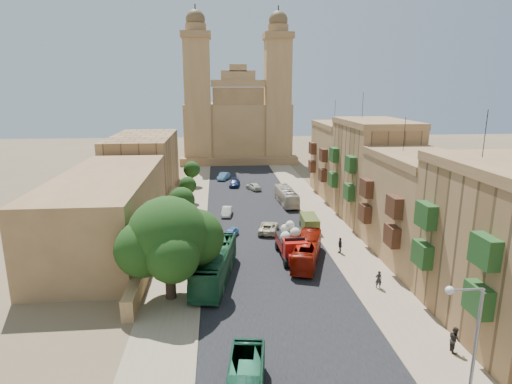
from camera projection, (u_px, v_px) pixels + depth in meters
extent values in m
plane|color=brown|center=(285.00, 316.00, 34.59)|extent=(260.00, 260.00, 0.00)
cube|color=black|center=(254.00, 212.00, 63.60)|extent=(14.00, 140.00, 0.01)
cube|color=#8E795D|center=(316.00, 210.00, 64.44)|extent=(5.00, 140.00, 0.01)
cube|color=#8E795D|center=(189.00, 213.00, 62.77)|extent=(5.00, 140.00, 0.01)
cube|color=#8E795D|center=(300.00, 210.00, 64.21)|extent=(0.25, 140.00, 0.12)
cube|color=#8E795D|center=(206.00, 213.00, 62.97)|extent=(0.25, 140.00, 0.12)
cube|color=#A27749|center=(506.00, 254.00, 31.67)|extent=(8.00, 14.00, 12.00)
cylinder|color=black|center=(485.00, 134.00, 32.24)|extent=(0.06, 0.06, 3.60)
cube|color=#204B1E|center=(478.00, 300.00, 27.83)|extent=(0.90, 2.20, 2.00)
cube|color=#204B1E|center=(422.00, 254.00, 35.41)|extent=(0.90, 2.20, 2.00)
cube|color=#204B1E|center=(485.00, 251.00, 27.03)|extent=(0.90, 2.20, 2.00)
cube|color=#204B1E|center=(426.00, 215.00, 34.61)|extent=(0.90, 2.20, 2.00)
cube|color=#987044|center=(419.00, 211.00, 45.39)|extent=(8.00, 14.00, 10.50)
cube|color=olive|center=(424.00, 158.00, 44.04)|extent=(8.20, 14.00, 0.80)
cylinder|color=black|center=(404.00, 134.00, 46.14)|extent=(0.06, 0.06, 3.60)
cube|color=#452617|center=(392.00, 236.00, 41.51)|extent=(0.90, 2.20, 2.00)
cube|color=#452617|center=(365.00, 213.00, 49.09)|extent=(0.90, 2.20, 2.00)
cube|color=#452617|center=(394.00, 207.00, 40.80)|extent=(0.90, 2.20, 2.00)
cube|color=#452617|center=(366.00, 188.00, 48.39)|extent=(0.90, 2.20, 2.00)
cube|color=#A27749|center=(373.00, 174.00, 58.63)|extent=(8.00, 14.00, 13.00)
cube|color=olive|center=(376.00, 123.00, 56.99)|extent=(8.20, 14.00, 0.80)
cylinder|color=black|center=(363.00, 105.00, 59.09)|extent=(0.06, 0.06, 3.60)
cube|color=#204B1E|center=(349.00, 192.00, 54.82)|extent=(0.90, 2.20, 2.00)
cube|color=#204B1E|center=(333.00, 179.00, 62.40)|extent=(0.90, 2.20, 2.00)
cube|color=#204B1E|center=(350.00, 164.00, 53.95)|extent=(0.90, 2.20, 2.00)
cube|color=#204B1E|center=(334.00, 155.00, 61.54)|extent=(0.90, 2.20, 2.00)
cube|color=#987044|center=(343.00, 162.00, 72.35)|extent=(8.00, 14.00, 11.50)
cube|color=olive|center=(345.00, 125.00, 70.89)|extent=(8.20, 14.00, 0.80)
cylinder|color=black|center=(335.00, 111.00, 72.98)|extent=(0.06, 0.06, 3.60)
cube|color=#452617|center=(323.00, 175.00, 68.50)|extent=(0.90, 2.20, 2.00)
cube|color=#452617|center=(312.00, 166.00, 76.08)|extent=(0.90, 2.20, 2.00)
cube|color=#452617|center=(323.00, 155.00, 67.73)|extent=(0.90, 2.20, 2.00)
cube|color=#452617|center=(312.00, 148.00, 75.31)|extent=(0.90, 2.20, 2.00)
cube|color=#987044|center=(159.00, 230.00, 52.62)|extent=(1.00, 40.00, 1.80)
cube|color=olive|center=(107.00, 210.00, 49.41)|extent=(10.00, 28.00, 8.40)
cube|color=#A27749|center=(144.00, 164.00, 74.37)|extent=(10.00, 22.00, 10.00)
cube|color=#987044|center=(237.00, 131.00, 111.27)|extent=(26.00, 20.00, 14.00)
cube|color=olive|center=(239.00, 161.00, 102.56)|extent=(28.00, 4.00, 1.80)
cube|color=olive|center=(238.00, 122.00, 102.04)|extent=(12.00, 2.00, 16.00)
cube|color=#987044|center=(238.00, 83.00, 99.92)|extent=(12.60, 2.40, 1.60)
cube|color=#987044|center=(238.00, 76.00, 99.52)|extent=(8.00, 2.00, 2.40)
cube|color=#987044|center=(238.00, 68.00, 99.09)|extent=(4.00, 2.00, 1.60)
cube|color=#987044|center=(198.00, 103.00, 101.39)|extent=(6.00, 6.00, 29.00)
cube|color=olive|center=(196.00, 35.00, 97.79)|extent=(6.80, 6.80, 1.40)
cylinder|color=olive|center=(196.00, 28.00, 97.41)|extent=(4.80, 4.80, 1.80)
sphere|color=brown|center=(195.00, 19.00, 96.98)|extent=(4.40, 4.40, 4.40)
cylinder|color=black|center=(195.00, 8.00, 96.41)|extent=(0.28, 0.28, 1.80)
cube|color=#987044|center=(277.00, 102.00, 103.06)|extent=(6.00, 6.00, 29.00)
cube|color=olive|center=(278.00, 36.00, 99.47)|extent=(6.80, 6.80, 1.40)
cylinder|color=olive|center=(278.00, 29.00, 99.09)|extent=(4.80, 4.80, 1.80)
sphere|color=brown|center=(278.00, 21.00, 98.66)|extent=(4.40, 4.40, 4.40)
cylinder|color=black|center=(278.00, 9.00, 98.09)|extent=(0.28, 0.28, 1.80)
cylinder|color=#332319|center=(170.00, 279.00, 37.21)|extent=(0.92, 0.92, 3.48)
sphere|color=black|center=(168.00, 237.00, 36.27)|extent=(6.96, 6.96, 6.96)
sphere|color=black|center=(195.00, 238.00, 37.66)|extent=(5.13, 5.13, 5.13)
sphere|color=black|center=(143.00, 249.00, 35.47)|extent=(4.76, 4.76, 4.76)
sphere|color=black|center=(173.00, 256.00, 34.41)|extent=(4.40, 4.40, 4.40)
sphere|color=black|center=(159.00, 221.00, 37.95)|extent=(4.03, 4.03, 4.03)
cylinder|color=#332319|center=(174.00, 251.00, 45.02)|extent=(0.44, 0.44, 2.44)
sphere|color=black|center=(173.00, 229.00, 44.44)|extent=(3.55, 3.55, 3.55)
cylinder|color=#332319|center=(182.00, 218.00, 56.64)|extent=(0.44, 0.44, 2.39)
sphere|color=black|center=(182.00, 200.00, 56.06)|extent=(3.48, 3.48, 3.48)
cylinder|color=#332319|center=(188.00, 197.00, 68.30)|extent=(0.44, 0.44, 1.91)
sphere|color=black|center=(188.00, 185.00, 67.84)|extent=(2.78, 2.78, 2.78)
cylinder|color=#332319|center=(192.00, 181.00, 79.88)|extent=(0.44, 0.44, 2.11)
sphere|color=black|center=(192.00, 169.00, 79.38)|extent=(3.07, 3.07, 3.07)
cylinder|color=gray|center=(474.00, 358.00, 22.75)|extent=(0.18, 0.18, 8.00)
cylinder|color=gray|center=(467.00, 290.00, 21.72)|extent=(1.80, 0.12, 0.12)
sphere|color=white|center=(450.00, 290.00, 21.64)|extent=(0.44, 0.44, 0.44)
cube|color=#9E110C|center=(290.00, 242.00, 47.15)|extent=(2.63, 4.15, 1.02)
cube|color=black|center=(290.00, 237.00, 47.02)|extent=(2.69, 4.21, 0.14)
cube|color=#9E110C|center=(295.00, 250.00, 44.62)|extent=(2.44, 2.00, 2.03)
cube|color=#9E110C|center=(297.00, 259.00, 43.43)|extent=(1.97, 1.42, 1.13)
cube|color=black|center=(295.00, 242.00, 44.44)|extent=(2.15, 0.19, 1.02)
cylinder|color=black|center=(286.00, 263.00, 43.75)|extent=(0.43, 1.03, 1.02)
cylinder|color=black|center=(307.00, 262.00, 44.03)|extent=(0.43, 1.03, 1.02)
cylinder|color=black|center=(277.00, 246.00, 48.53)|extent=(0.43, 1.03, 1.02)
cylinder|color=black|center=(297.00, 245.00, 48.81)|extent=(0.43, 1.03, 1.02)
sphere|color=beige|center=(286.00, 237.00, 46.23)|extent=(1.24, 1.24, 1.24)
sphere|color=beige|center=(295.00, 236.00, 46.69)|extent=(1.24, 1.24, 1.24)
sphere|color=beige|center=(288.00, 233.00, 47.60)|extent=(1.24, 1.24, 1.24)
sphere|color=beige|center=(286.00, 229.00, 46.85)|extent=(1.13, 1.13, 1.13)
sphere|color=beige|center=(295.00, 233.00, 45.88)|extent=(1.13, 1.13, 1.13)
sphere|color=beige|center=(290.00, 225.00, 46.57)|extent=(1.02, 1.02, 1.02)
cube|color=#4C5821|center=(309.00, 223.00, 55.30)|extent=(2.13, 4.54, 1.85)
cylinder|color=black|center=(305.00, 231.00, 53.88)|extent=(0.32, 0.75, 0.74)
cylinder|color=black|center=(318.00, 231.00, 53.96)|extent=(0.32, 0.75, 0.74)
cylinder|color=black|center=(301.00, 224.00, 56.89)|extent=(0.32, 0.75, 0.74)
cylinder|color=black|center=(314.00, 223.00, 56.98)|extent=(0.32, 0.75, 0.74)
imported|color=#1D5430|center=(215.00, 265.00, 40.68)|extent=(4.62, 11.72, 3.18)
imported|color=#921507|center=(307.00, 250.00, 44.97)|extent=(5.03, 9.57, 2.61)
imported|color=beige|center=(286.00, 196.00, 67.61)|extent=(2.69, 9.26, 2.55)
imported|color=teal|center=(231.00, 233.00, 52.61)|extent=(2.39, 3.56, 1.13)
imported|color=silver|center=(227.00, 211.00, 61.57)|extent=(1.75, 3.90, 1.24)
imported|color=beige|center=(268.00, 227.00, 54.44)|extent=(3.30, 5.18, 1.33)
imported|color=#101E45|center=(235.00, 183.00, 79.65)|extent=(2.35, 4.58, 1.27)
imported|color=beige|center=(254.00, 186.00, 77.00)|extent=(2.94, 4.20, 1.33)
imported|color=teal|center=(224.00, 176.00, 85.51)|extent=(2.84, 4.57, 1.42)
imported|color=black|center=(379.00, 279.00, 39.24)|extent=(0.64, 0.45, 1.69)
imported|color=black|center=(455.00, 339.00, 29.74)|extent=(0.83, 1.00, 1.87)
imported|color=#333439|center=(340.00, 245.00, 47.58)|extent=(0.48, 1.08, 1.82)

